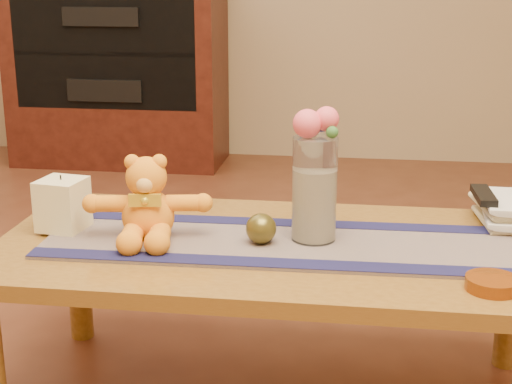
# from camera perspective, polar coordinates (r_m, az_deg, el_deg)

# --- Properties ---
(coffee_table_top) EXTENTS (1.40, 0.70, 0.04)m
(coffee_table_top) POSITION_cam_1_polar(r_m,az_deg,el_deg) (1.92, 1.48, -4.36)
(coffee_table_top) COLOR brown
(coffee_table_top) RESTS_ON floor
(table_leg_bl) EXTENTS (0.07, 0.07, 0.41)m
(table_leg_bl) POSITION_cam_1_polar(r_m,az_deg,el_deg) (2.41, -13.11, -6.07)
(table_leg_bl) COLOR brown
(table_leg_bl) RESTS_ON floor
(table_leg_br) EXTENTS (0.07, 0.07, 0.41)m
(table_leg_br) POSITION_cam_1_polar(r_m,az_deg,el_deg) (2.30, 18.49, -7.62)
(table_leg_br) COLOR brown
(table_leg_br) RESTS_ON floor
(persian_runner) EXTENTS (1.21, 0.37, 0.01)m
(persian_runner) POSITION_cam_1_polar(r_m,az_deg,el_deg) (1.89, 2.24, -3.85)
(persian_runner) COLOR #161C3F
(persian_runner) RESTS_ON coffee_table_top
(runner_border_near) EXTENTS (1.20, 0.08, 0.00)m
(runner_border_near) POSITION_cam_1_polar(r_m,az_deg,el_deg) (1.76, 1.85, -5.33)
(runner_border_near) COLOR #151541
(runner_border_near) RESTS_ON persian_runner
(runner_border_far) EXTENTS (1.20, 0.08, 0.00)m
(runner_border_far) POSITION_cam_1_polar(r_m,az_deg,el_deg) (2.03, 2.58, -2.31)
(runner_border_far) COLOR #151541
(runner_border_far) RESTS_ON persian_runner
(teddy_bear) EXTENTS (0.33, 0.29, 0.20)m
(teddy_bear) POSITION_cam_1_polar(r_m,az_deg,el_deg) (1.91, -8.12, -0.49)
(teddy_bear) COLOR orange
(teddy_bear) RESTS_ON persian_runner
(pillar_candle) EXTENTS (0.13, 0.13, 0.13)m
(pillar_candle) POSITION_cam_1_polar(r_m,az_deg,el_deg) (2.03, -14.26, -0.89)
(pillar_candle) COLOR beige
(pillar_candle) RESTS_ON persian_runner
(candle_wick) EXTENTS (0.00, 0.00, 0.01)m
(candle_wick) POSITION_cam_1_polar(r_m,az_deg,el_deg) (2.01, -14.40, 1.07)
(candle_wick) COLOR black
(candle_wick) RESTS_ON pillar_candle
(glass_vase) EXTENTS (0.11, 0.11, 0.26)m
(glass_vase) POSITION_cam_1_polar(r_m,az_deg,el_deg) (1.87, 4.39, 0.21)
(glass_vase) COLOR silver
(glass_vase) RESTS_ON persian_runner
(potpourri_fill) EXTENTS (0.09, 0.09, 0.18)m
(potpourri_fill) POSITION_cam_1_polar(r_m,az_deg,el_deg) (1.89, 4.37, -0.93)
(potpourri_fill) COLOR beige
(potpourri_fill) RESTS_ON glass_vase
(rose_left) EXTENTS (0.07, 0.07, 0.07)m
(rose_left) POSITION_cam_1_polar(r_m,az_deg,el_deg) (1.83, 3.86, 5.12)
(rose_left) COLOR #F25568
(rose_left) RESTS_ON glass_vase
(rose_right) EXTENTS (0.06, 0.06, 0.06)m
(rose_right) POSITION_cam_1_polar(r_m,az_deg,el_deg) (1.84, 5.30, 5.47)
(rose_right) COLOR #F25568
(rose_right) RESTS_ON glass_vase
(blue_flower_back) EXTENTS (0.04, 0.04, 0.04)m
(blue_flower_back) POSITION_cam_1_polar(r_m,az_deg,el_deg) (1.87, 4.88, 5.15)
(blue_flower_back) COLOR #5755B9
(blue_flower_back) RESTS_ON glass_vase
(blue_flower_side) EXTENTS (0.04, 0.04, 0.04)m
(blue_flower_side) POSITION_cam_1_polar(r_m,az_deg,el_deg) (1.86, 3.61, 4.86)
(blue_flower_side) COLOR #5755B9
(blue_flower_side) RESTS_ON glass_vase
(leaf_sprig) EXTENTS (0.03, 0.03, 0.03)m
(leaf_sprig) POSITION_cam_1_polar(r_m,az_deg,el_deg) (1.82, 5.71, 4.47)
(leaf_sprig) COLOR #33662D
(leaf_sprig) RESTS_ON glass_vase
(bronze_ball) EXTENTS (0.10, 0.10, 0.08)m
(bronze_ball) POSITION_cam_1_polar(r_m,az_deg,el_deg) (1.87, 0.38, -2.75)
(bronze_ball) COLOR #52491B
(bronze_ball) RESTS_ON persian_runner
(book_bottom) EXTENTS (0.19, 0.24, 0.02)m
(book_bottom) POSITION_cam_1_polar(r_m,az_deg,el_deg) (2.12, 16.44, -2.08)
(book_bottom) COLOR beige
(book_bottom) RESTS_ON coffee_table_top
(book_lower) EXTENTS (0.17, 0.23, 0.02)m
(book_lower) POSITION_cam_1_polar(r_m,az_deg,el_deg) (2.11, 16.64, -1.63)
(book_lower) COLOR beige
(book_lower) RESTS_ON book_bottom
(book_upper) EXTENTS (0.20, 0.24, 0.02)m
(book_upper) POSITION_cam_1_polar(r_m,az_deg,el_deg) (2.11, 16.35, -1.08)
(book_upper) COLOR beige
(book_upper) RESTS_ON book_lower
(book_top) EXTENTS (0.17, 0.23, 0.02)m
(book_top) POSITION_cam_1_polar(r_m,az_deg,el_deg) (2.11, 16.68, -0.63)
(book_top) COLOR beige
(book_top) RESTS_ON book_upper
(tv_remote) EXTENTS (0.05, 0.16, 0.02)m
(tv_remote) POSITION_cam_1_polar(r_m,az_deg,el_deg) (2.09, 16.65, -0.23)
(tv_remote) COLOR black
(tv_remote) RESTS_ON book_top
(amber_dish) EXTENTS (0.13, 0.13, 0.03)m
(amber_dish) POSITION_cam_1_polar(r_m,az_deg,el_deg) (1.71, 17.25, -6.56)
(amber_dish) COLOR #BF5914
(amber_dish) RESTS_ON coffee_table_top
(media_cabinet) EXTENTS (1.20, 0.50, 1.10)m
(media_cabinet) POSITION_cam_1_polar(r_m,az_deg,el_deg) (4.52, -10.25, 9.07)
(media_cabinet) COLOR black
(media_cabinet) RESTS_ON floor
(cabinet_cavity) EXTENTS (1.02, 0.03, 0.61)m
(cabinet_cavity) POSITION_cam_1_polar(r_m,az_deg,el_deg) (4.29, -11.30, 10.10)
(cabinet_cavity) COLOR black
(cabinet_cavity) RESTS_ON media_cabinet
(cabinet_shelf) EXTENTS (1.02, 0.20, 0.02)m
(cabinet_shelf) POSITION_cam_1_polar(r_m,az_deg,el_deg) (4.37, -10.94, 10.23)
(cabinet_shelf) COLOR black
(cabinet_shelf) RESTS_ON media_cabinet
(stereo_upper) EXTENTS (0.42, 0.28, 0.10)m
(stereo_upper) POSITION_cam_1_polar(r_m,az_deg,el_deg) (4.37, -10.99, 12.85)
(stereo_upper) COLOR black
(stereo_upper) RESTS_ON media_cabinet
(stereo_lower) EXTENTS (0.42, 0.28, 0.12)m
(stereo_lower) POSITION_cam_1_polar(r_m,az_deg,el_deg) (4.41, -10.71, 7.71)
(stereo_lower) COLOR black
(stereo_lower) RESTS_ON media_cabinet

